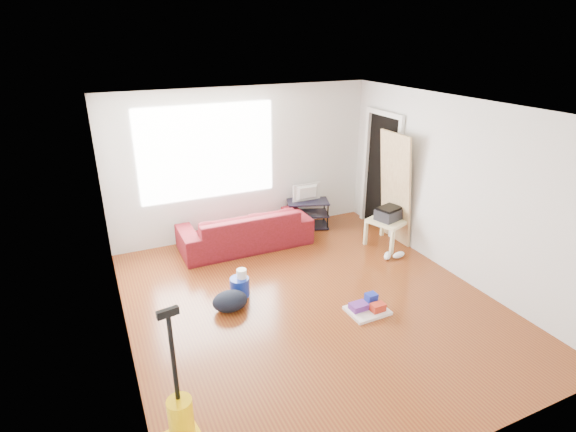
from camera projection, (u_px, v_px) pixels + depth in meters
name	position (u px, v px, depth m)	size (l,w,h in m)	color
room	(312.00, 209.00, 5.55)	(4.51, 5.01, 2.51)	maroon
sofa	(246.00, 246.00, 7.43)	(2.13, 0.83, 0.62)	#4C0E0E
tv_stand	(308.00, 214.00, 8.05)	(0.82, 0.63, 0.50)	black
tv	(308.00, 193.00, 7.90)	(0.53, 0.07, 0.31)	black
side_table	(388.00, 223.00, 7.34)	(0.72, 0.72, 0.45)	beige
printer	(389.00, 213.00, 7.28)	(0.47, 0.41, 0.21)	#222229
bucket	(240.00, 295.00, 6.04)	(0.26, 0.26, 0.26)	navy
toilet_paper	(242.00, 282.00, 5.98)	(0.13, 0.13, 0.12)	white
cleaning_tray	(368.00, 307.00, 5.67)	(0.51, 0.41, 0.18)	white
backpack	(230.00, 309.00, 5.73)	(0.45, 0.36, 0.25)	black
sneakers	(393.00, 255.00, 7.01)	(0.42, 0.24, 0.10)	white
vacuum	(183.00, 430.00, 3.67)	(0.34, 0.38, 1.40)	#FFC604
door_panel	(390.00, 239.00, 7.66)	(0.04, 0.74, 1.85)	#A37B4E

